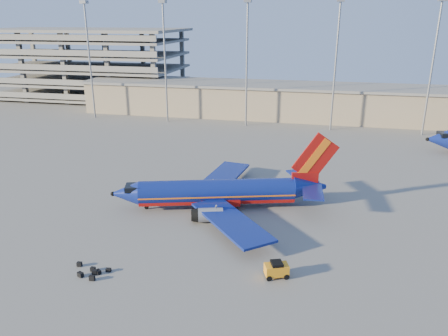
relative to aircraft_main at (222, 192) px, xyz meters
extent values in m
plane|color=slate|center=(-0.14, 2.02, -2.24)|extent=(220.00, 220.00, 0.00)
cube|color=gray|center=(9.86, 60.02, 1.76)|extent=(120.00, 15.00, 8.00)
cube|color=slate|center=(9.86, 60.02, 5.96)|extent=(122.00, 16.00, 0.60)
cube|color=slate|center=(-62.14, 76.02, -1.24)|extent=(60.00, 30.00, 0.70)
cube|color=slate|center=(-62.14, 76.02, 2.96)|extent=(60.00, 30.00, 0.70)
cube|color=slate|center=(-62.14, 76.02, 7.16)|extent=(60.00, 30.00, 0.70)
cube|color=slate|center=(-62.14, 76.02, 11.36)|extent=(60.00, 30.00, 0.70)
cube|color=slate|center=(-62.14, 76.02, 15.56)|extent=(60.00, 30.00, 0.70)
cube|color=slate|center=(-62.14, 76.02, 18.76)|extent=(62.00, 32.00, 0.80)
cube|color=slate|center=(-62.14, 89.02, 8.26)|extent=(1.20, 1.20, 21.00)
cylinder|color=gray|center=(-45.14, 48.02, 11.76)|extent=(0.44, 0.44, 28.00)
cube|color=gray|center=(-45.14, 48.02, 26.06)|extent=(1.60, 1.60, 0.70)
cylinder|color=gray|center=(-25.14, 48.02, 11.76)|extent=(0.44, 0.44, 28.00)
cube|color=gray|center=(-25.14, 48.02, 26.06)|extent=(1.60, 1.60, 0.70)
cylinder|color=gray|center=(-5.14, 48.02, 11.76)|extent=(0.44, 0.44, 28.00)
cube|color=gray|center=(-5.14, 48.02, 26.06)|extent=(1.60, 1.60, 0.70)
cylinder|color=gray|center=(14.86, 48.02, 11.76)|extent=(0.44, 0.44, 28.00)
cube|color=gray|center=(14.86, 48.02, 26.06)|extent=(1.60, 1.60, 0.70)
cylinder|color=gray|center=(34.86, 48.02, 11.76)|extent=(0.44, 0.44, 28.00)
cylinder|color=navy|center=(-0.71, -0.21, 0.14)|extent=(21.21, 9.13, 3.26)
cube|color=#A2100D|center=(-0.71, -0.21, -0.70)|extent=(21.03, 8.54, 1.15)
cube|color=orange|center=(-0.71, -0.21, -0.08)|extent=(21.22, 9.17, 0.19)
cone|color=navy|center=(-12.63, -3.74, 0.14)|extent=(4.48, 4.18, 3.26)
cube|color=black|center=(-11.53, -3.41, 0.98)|extent=(2.68, 2.80, 0.71)
cone|color=navy|center=(11.63, 3.44, 0.45)|extent=(5.32, 4.43, 3.26)
cube|color=#A2100D|center=(10.95, 3.24, 1.64)|extent=(3.69, 1.52, 1.94)
cube|color=#A2100D|center=(12.13, 3.59, 4.72)|extent=(6.28, 2.11, 7.03)
cube|color=orange|center=(11.97, 3.54, 4.72)|extent=(4.23, 1.58, 5.52)
cube|color=navy|center=(10.44, 6.22, 0.93)|extent=(5.02, 6.22, 0.19)
cube|color=navy|center=(12.14, 0.47, 0.93)|extent=(3.08, 5.83, 0.19)
cube|color=navy|center=(-1.65, 7.60, -0.65)|extent=(6.15, 14.12, 0.31)
cube|color=navy|center=(2.76, -7.27, -0.65)|extent=(12.22, 13.25, 0.31)
cube|color=#A2100D|center=(-0.29, -0.09, -1.05)|extent=(6.05, 4.80, 0.88)
cylinder|color=gray|center=(-3.03, 3.88, -1.22)|extent=(3.57, 2.68, 1.85)
cylinder|color=gray|center=(-0.42, -4.91, -1.22)|extent=(3.57, 2.68, 1.85)
cylinder|color=gray|center=(-10.01, -2.96, -1.75)|extent=(0.26, 0.26, 0.97)
cylinder|color=black|center=(-10.01, -2.96, -1.96)|extent=(0.60, 0.37, 0.56)
cylinder|color=black|center=(-0.09, 2.36, -1.87)|extent=(0.85, 0.68, 0.74)
cylinder|color=black|center=(1.21, -2.03, -1.87)|extent=(0.85, 0.68, 0.74)
cone|color=navy|center=(34.69, 33.56, 0.56)|extent=(5.00, 4.59, 3.83)
cube|color=black|center=(36.01, 33.82, 1.54)|extent=(2.95, 3.12, 0.83)
cube|color=orange|center=(9.19, -15.56, -1.40)|extent=(2.68, 2.10, 1.12)
cube|color=black|center=(9.19, -15.56, -0.73)|extent=(1.49, 1.55, 0.39)
cylinder|color=black|center=(8.13, -15.31, -1.95)|extent=(0.62, 0.40, 0.58)
cylinder|color=black|center=(8.57, -16.45, -1.95)|extent=(0.62, 0.40, 0.58)
cylinder|color=black|center=(9.80, -14.66, -1.95)|extent=(0.62, 0.40, 0.58)
cylinder|color=black|center=(10.24, -15.81, -1.95)|extent=(0.62, 0.40, 0.58)
cube|color=black|center=(-10.25, -19.91, -1.99)|extent=(0.73, 0.61, 0.49)
cube|color=black|center=(-9.08, -19.20, -2.00)|extent=(0.60, 0.52, 0.48)
cube|color=black|center=(-8.78, -20.25, -1.97)|extent=(0.58, 0.33, 0.54)
cube|color=black|center=(-9.55, -18.66, -2.02)|extent=(0.50, 0.36, 0.43)
cube|color=black|center=(-8.75, -19.02, -2.02)|extent=(0.71, 0.66, 0.43)
cube|color=black|center=(-7.92, -18.41, -2.06)|extent=(0.56, 0.41, 0.36)
cube|color=black|center=(-11.39, -18.15, -2.00)|extent=(0.54, 0.41, 0.48)
camera|label=1|loc=(12.40, -54.06, 22.83)|focal=35.00mm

